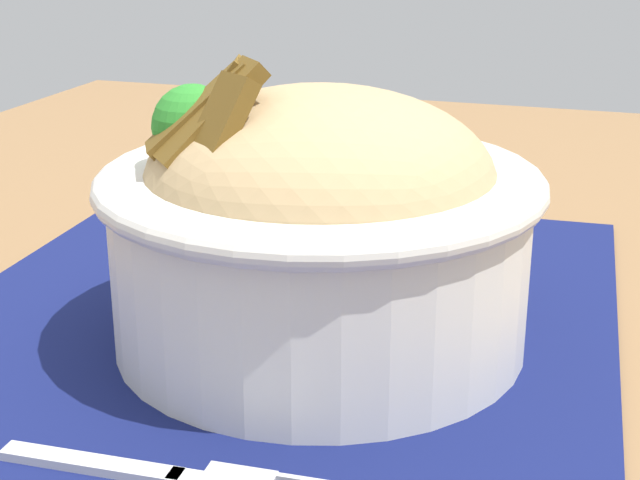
# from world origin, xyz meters

# --- Properties ---
(placemat) EXTENTS (0.47, 0.35, 0.00)m
(placemat) POSITION_xyz_m (-0.03, 0.02, 0.75)
(placemat) COLOR #11194C
(placemat) RESTS_ON table
(bowl) EXTENTS (0.22, 0.22, 0.14)m
(bowl) POSITION_xyz_m (-0.05, 0.05, 0.81)
(bowl) COLOR silver
(bowl) RESTS_ON placemat
(fork) EXTENTS (0.02, 0.13, 0.00)m
(fork) POSITION_xyz_m (0.08, 0.03, 0.75)
(fork) COLOR silver
(fork) RESTS_ON placemat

